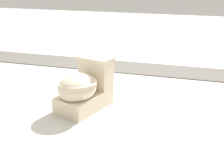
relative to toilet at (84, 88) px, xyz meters
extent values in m
plane|color=beige|center=(-0.30, 0.12, -0.22)|extent=(14.00, 14.00, 0.00)
cube|color=#605B56|center=(-1.50, 0.62, -0.21)|extent=(0.56, 8.00, 0.01)
cube|color=beige|center=(0.00, 0.00, -0.14)|extent=(0.67, 0.50, 0.17)
ellipsoid|color=beige|center=(0.09, -0.03, 0.04)|extent=(0.53, 0.47, 0.28)
cylinder|color=beige|center=(0.09, -0.03, 0.10)|extent=(0.49, 0.49, 0.03)
cube|color=beige|center=(-0.20, 0.06, 0.10)|extent=(0.27, 0.38, 0.30)
cube|color=beige|center=(-0.20, 0.06, 0.27)|extent=(0.30, 0.41, 0.04)
cylinder|color=silver|center=(-0.18, 0.14, 0.29)|extent=(0.02, 0.02, 0.01)
camera|label=1|loc=(2.77, 1.11, 1.16)|focal=50.00mm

